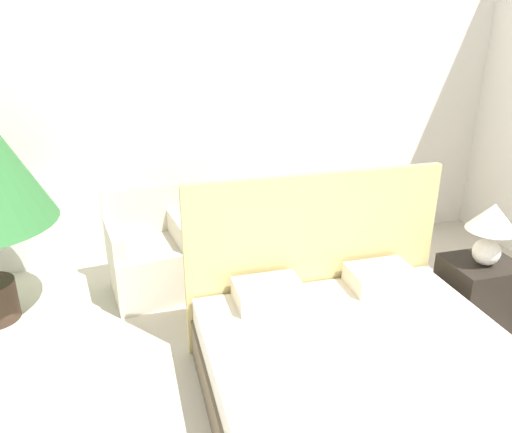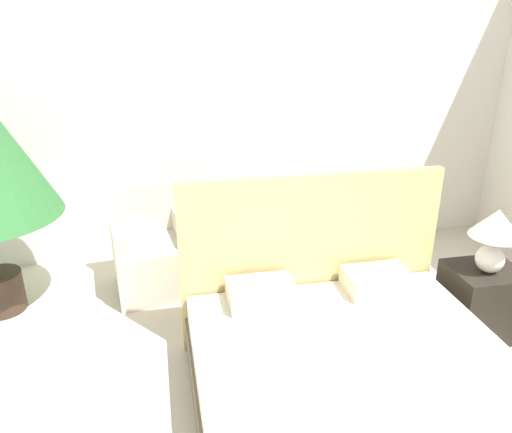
% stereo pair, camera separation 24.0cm
% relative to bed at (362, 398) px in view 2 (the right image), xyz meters
% --- Properties ---
extents(wall_back, '(10.00, 0.06, 2.90)m').
position_rel_bed_xyz_m(wall_back, '(-0.27, 2.64, 1.19)').
color(wall_back, white).
rests_on(wall_back, ground_plane).
extents(bed, '(1.86, 2.18, 1.26)m').
position_rel_bed_xyz_m(bed, '(0.00, 0.00, 0.00)').
color(bed, brown).
rests_on(bed, ground_plane).
extents(armchair_near_window_left, '(0.72, 0.69, 0.88)m').
position_rel_bed_xyz_m(armchair_near_window_left, '(-1.12, 1.91, 0.03)').
color(armchair_near_window_left, beige).
rests_on(armchair_near_window_left, ground_plane).
extents(armchair_near_window_right, '(0.70, 0.67, 0.88)m').
position_rel_bed_xyz_m(armchair_near_window_right, '(-0.11, 1.91, 0.03)').
color(armchair_near_window_right, beige).
rests_on(armchair_near_window_right, ground_plane).
extents(nightstand, '(0.50, 0.45, 0.54)m').
position_rel_bed_xyz_m(nightstand, '(1.26, 0.76, 0.01)').
color(nightstand, black).
rests_on(nightstand, ground_plane).
extents(table_lamp, '(0.35, 0.35, 0.48)m').
position_rel_bed_xyz_m(table_lamp, '(1.24, 0.73, 0.58)').
color(table_lamp, white).
rests_on(table_lamp, nightstand).
extents(side_table, '(0.35, 0.35, 0.47)m').
position_rel_bed_xyz_m(side_table, '(-0.61, 1.92, -0.03)').
color(side_table, gold).
rests_on(side_table, ground_plane).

